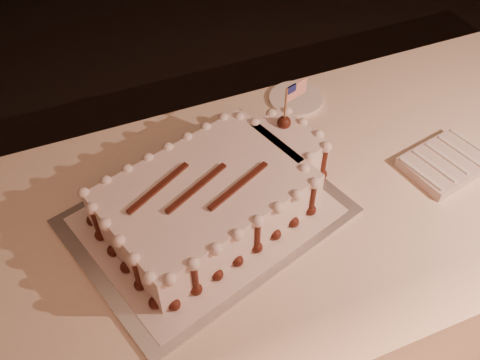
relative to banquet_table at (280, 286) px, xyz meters
name	(u,v)px	position (x,y,z in m)	size (l,w,h in m)	color
banquet_table	(280,286)	(0.00, 0.00, 0.00)	(2.40, 0.80, 0.75)	#FFE4C5
cake_board	(207,216)	(-0.19, 0.03, 0.38)	(0.57, 0.42, 0.01)	silver
doily	(207,215)	(-0.19, 0.03, 0.38)	(0.51, 0.38, 0.00)	silver
sheet_cake	(217,193)	(-0.16, 0.03, 0.44)	(0.56, 0.40, 0.21)	white
napkin_stack	(446,163)	(0.40, -0.05, 0.39)	(0.22, 0.18, 0.03)	beige
side_plate	(296,99)	(0.18, 0.32, 0.38)	(0.15, 0.15, 0.01)	white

